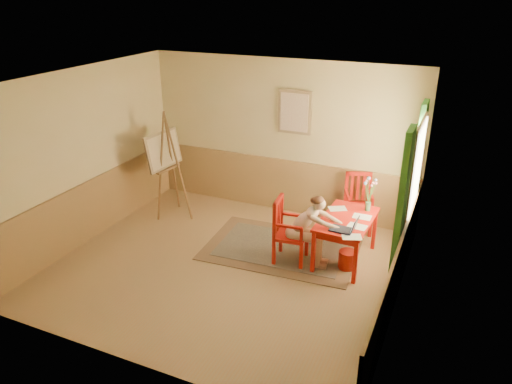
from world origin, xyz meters
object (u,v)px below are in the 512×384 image
at_px(chair_left, 288,231).
at_px(figure, 308,227).
at_px(chair_back, 358,203).
at_px(laptop, 346,228).
at_px(table, 347,224).
at_px(easel, 165,155).

distance_m(chair_left, figure, 0.33).
relative_size(chair_left, chair_back, 1.01).
height_order(chair_back, laptop, chair_back).
bearing_deg(table, figure, -146.34).
bearing_deg(table, laptop, -78.84).
xyz_separation_m(chair_back, figure, (-0.43, -1.43, 0.12)).
distance_m(chair_back, figure, 1.50).
bearing_deg(chair_back, laptop, -84.37).
bearing_deg(table, easel, 174.45).
bearing_deg(laptop, table, 101.16).
distance_m(chair_back, easel, 3.48).
xyz_separation_m(chair_back, easel, (-3.33, -0.76, 0.65)).
bearing_deg(figure, chair_back, 73.14).
bearing_deg(figure, table, 33.66).
relative_size(chair_back, laptop, 2.56).
bearing_deg(laptop, chair_back, 95.63).
xyz_separation_m(chair_left, figure, (0.31, 0.02, 0.12)).
relative_size(table, easel, 0.63).
distance_m(chair_back, laptop, 1.53).
height_order(chair_left, chair_back, chair_left).
relative_size(table, chair_left, 1.20).
height_order(table, figure, figure).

